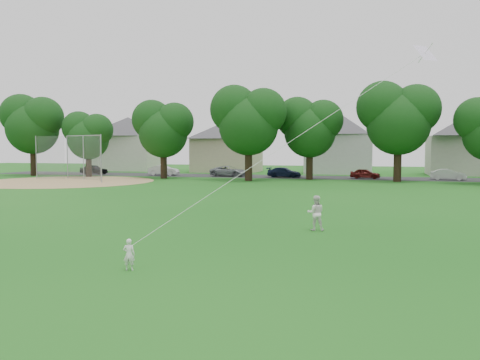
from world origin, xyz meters
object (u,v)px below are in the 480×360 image
(toddler, at_px, (129,254))
(kite, at_px, (297,137))
(older_boy, at_px, (316,213))
(baseball_backstop, at_px, (79,158))

(toddler, relative_size, kite, 0.07)
(toddler, bearing_deg, older_boy, -134.56)
(toddler, height_order, older_boy, older_boy)
(older_boy, distance_m, kite, 5.22)
(toddler, xyz_separation_m, kite, (4.11, 3.44, 3.28))
(toddler, bearing_deg, baseball_backstop, -69.40)
(older_boy, height_order, kite, kite)
(toddler, xyz_separation_m, older_boy, (4.25, 7.71, 0.28))
(baseball_backstop, bearing_deg, older_boy, -41.38)
(toddler, height_order, baseball_backstop, baseball_backstop)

